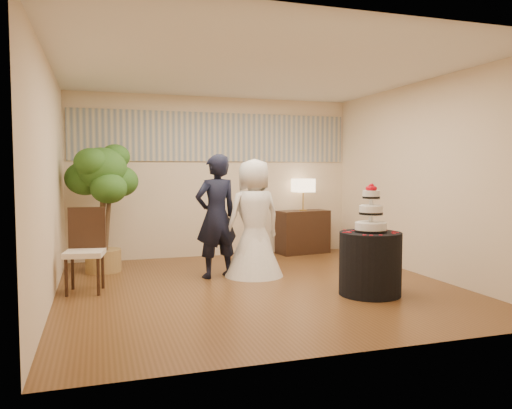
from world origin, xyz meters
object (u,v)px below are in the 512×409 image
object	(u,v)px
table_lamp	(303,195)
wedding_cake	(371,208)
console	(303,232)
ficus_tree	(102,207)
side_chair	(85,251)
cake_table	(370,263)
bride	(254,218)
groom	(216,216)

from	to	relation	value
table_lamp	wedding_cake	bearing A→B (deg)	-97.64
console	ficus_tree	size ratio (longest dim) A/B	0.48
ficus_tree	side_chair	distance (m)	1.36
console	side_chair	world-z (taller)	side_chair
cake_table	wedding_cake	distance (m)	0.68
bride	table_lamp	size ratio (longest dim) A/B	2.90
groom	ficus_tree	bearing A→B (deg)	-44.52
cake_table	side_chair	bearing A→B (deg)	160.60
ficus_tree	side_chair	size ratio (longest dim) A/B	1.86
wedding_cake	side_chair	distance (m)	3.57
bride	side_chair	xyz separation A→B (m)	(-2.30, -0.30, -0.32)
ficus_tree	groom	bearing A→B (deg)	-30.37
bride	ficus_tree	size ratio (longest dim) A/B	0.86
bride	console	distance (m)	2.19
wedding_cake	ficus_tree	size ratio (longest dim) A/B	0.30
console	table_lamp	bearing A→B (deg)	0.00
wedding_cake	ficus_tree	bearing A→B (deg)	141.90
table_lamp	side_chair	bearing A→B (deg)	-153.18
console	side_chair	size ratio (longest dim) A/B	0.89
cake_table	ficus_tree	xyz separation A→B (m)	(-3.10, 2.43, 0.60)
bride	wedding_cake	xyz separation A→B (m)	(1.03, -1.47, 0.22)
console	side_chair	xyz separation A→B (m)	(-3.74, -1.89, 0.13)
cake_table	ficus_tree	bearing A→B (deg)	141.90
bride	table_lamp	bearing A→B (deg)	-142.35
wedding_cake	table_lamp	size ratio (longest dim) A/B	1.02
groom	bride	distance (m)	0.54
bride	console	xyz separation A→B (m)	(1.44, 1.59, -0.45)
wedding_cake	groom	bearing A→B (deg)	135.65
bride	cake_table	size ratio (longest dim) A/B	2.18
groom	wedding_cake	distance (m)	2.20
cake_table	side_chair	xyz separation A→B (m)	(-3.33, 1.17, 0.14)
bride	side_chair	size ratio (longest dim) A/B	1.60
cake_table	console	xyz separation A→B (m)	(0.41, 3.06, 0.01)
groom	side_chair	size ratio (longest dim) A/B	1.66
bride	console	bearing A→B (deg)	-142.35
wedding_cake	side_chair	bearing A→B (deg)	160.60
groom	console	distance (m)	2.54
bride	table_lamp	distance (m)	2.16
table_lamp	side_chair	world-z (taller)	table_lamp
groom	side_chair	bearing A→B (deg)	-2.58
groom	side_chair	xyz separation A→B (m)	(-1.76, -0.36, -0.35)
cake_table	console	bearing A→B (deg)	82.36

